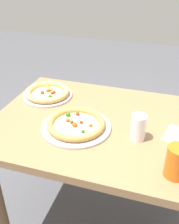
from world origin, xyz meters
TOP-DOWN VIEW (x-y plane):
  - ground_plane at (0.00, 0.00)m, footprint 8.00×8.00m
  - dining_table at (0.00, 0.00)m, footprint 1.11×0.82m
  - pizza_near at (-0.10, -0.09)m, footprint 0.34×0.34m
  - pizza_far at (-0.38, 0.17)m, footprint 0.29×0.29m
  - drink_cup_colored at (0.37, -0.28)m, footprint 0.09×0.09m
  - water_cup_clear at (0.19, -0.08)m, footprint 0.07×0.07m

SIDE VIEW (x-z plane):
  - ground_plane at x=0.00m, z-range 0.00..0.00m
  - dining_table at x=0.00m, z-range 0.25..1.00m
  - pizza_near at x=-0.10m, z-range 0.75..0.79m
  - pizza_far at x=-0.38m, z-range 0.75..0.80m
  - water_cup_clear at x=0.19m, z-range 0.75..0.87m
  - drink_cup_colored at x=0.37m, z-range 0.70..0.93m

